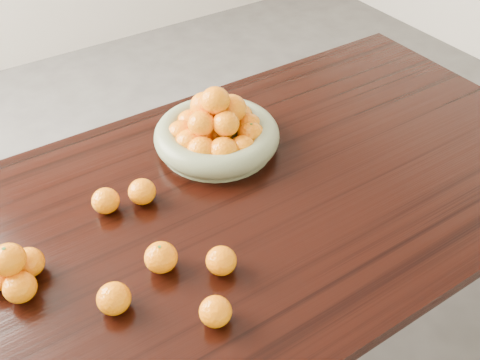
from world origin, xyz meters
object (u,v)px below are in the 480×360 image
dining_table (236,223)px  fruit_bowl (217,132)px  orange_pyramid (13,271)px  loose_orange_0 (161,257)px

dining_table → fruit_bowl: 0.27m
dining_table → fruit_bowl: bearing=70.4°
orange_pyramid → dining_table: bearing=-3.1°
fruit_bowl → loose_orange_0: (-0.34, -0.32, -0.02)m
dining_table → loose_orange_0: (-0.26, -0.10, 0.12)m
dining_table → fruit_bowl: size_ratio=5.56×
fruit_bowl → loose_orange_0: size_ratio=4.78×
dining_table → orange_pyramid: size_ratio=14.42×
fruit_bowl → loose_orange_0: fruit_bowl is taller
dining_table → orange_pyramid: (-0.55, 0.03, 0.14)m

